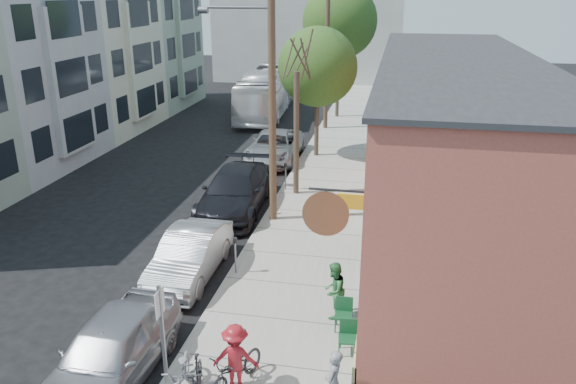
% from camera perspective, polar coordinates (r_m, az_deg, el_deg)
% --- Properties ---
extents(ground, '(120.00, 120.00, 0.00)m').
position_cam_1_polar(ground, '(18.88, -12.22, -8.28)').
color(ground, black).
extents(sidewalk, '(4.50, 58.00, 0.15)m').
position_cam_1_polar(sidewalk, '(27.71, 4.85, 1.62)').
color(sidewalk, '#A2A296').
rests_on(sidewalk, ground).
extents(cafe_building, '(6.60, 20.20, 6.61)m').
position_cam_1_polar(cafe_building, '(20.97, 16.18, 4.01)').
color(cafe_building, '#A84D3E').
rests_on(cafe_building, ground).
extents(apartment_row, '(6.30, 32.00, 9.00)m').
position_cam_1_polar(apartment_row, '(34.98, -22.06, 11.59)').
color(apartment_row, '#98A78D').
rests_on(apartment_row, ground).
extents(end_cap_building, '(18.00, 8.00, 12.00)m').
position_cam_1_polar(end_cap_building, '(57.91, 2.30, 17.32)').
color(end_cap_building, '#B3B3AE').
rests_on(end_cap_building, ground).
extents(sign_post, '(0.07, 0.45, 2.80)m').
position_cam_1_polar(sign_post, '(12.79, -12.64, -13.65)').
color(sign_post, slate).
rests_on(sign_post, sidewalk).
extents(parking_meter_near, '(0.14, 0.14, 1.24)m').
position_cam_1_polar(parking_meter_near, '(18.01, -5.38, -5.82)').
color(parking_meter_near, slate).
rests_on(parking_meter_near, sidewalk).
extents(parking_meter_far, '(0.14, 0.14, 1.24)m').
position_cam_1_polar(parking_meter_far, '(25.32, -0.25, 2.06)').
color(parking_meter_far, slate).
rests_on(parking_meter_far, sidewalk).
extents(utility_pole_near, '(3.57, 0.28, 10.00)m').
position_cam_1_polar(utility_pole_near, '(20.94, -1.79, 10.70)').
color(utility_pole_near, '#503A28').
rests_on(utility_pole_near, sidewalk).
extents(utility_pole_far, '(1.80, 0.28, 10.00)m').
position_cam_1_polar(utility_pole_far, '(36.21, 3.99, 14.55)').
color(utility_pole_far, '#503A28').
rests_on(utility_pole_far, sidewalk).
extents(tree_bare, '(0.24, 0.24, 5.37)m').
position_cam_1_polar(tree_bare, '(24.37, 0.85, 5.88)').
color(tree_bare, '#44392C').
rests_on(tree_bare, sidewalk).
extents(tree_leafy_mid, '(4.15, 4.15, 6.84)m').
position_cam_1_polar(tree_leafy_mid, '(29.93, 3.04, 12.56)').
color(tree_leafy_mid, '#44392C').
rests_on(tree_leafy_mid, sidewalk).
extents(tree_leafy_far, '(5.06, 5.06, 9.05)m').
position_cam_1_polar(tree_leafy_far, '(39.68, 5.27, 16.91)').
color(tree_leafy_far, '#44392C').
rests_on(tree_leafy_far, sidewalk).
extents(patio_chair_a, '(0.51, 0.51, 0.88)m').
position_cam_1_polar(patio_chair_a, '(15.41, 5.64, -12.35)').
color(patio_chair_a, '#144727').
rests_on(patio_chair_a, sidewalk).
extents(patio_chair_b, '(0.55, 0.55, 0.88)m').
position_cam_1_polar(patio_chair_b, '(14.53, 6.07, -14.59)').
color(patio_chair_b, '#144727').
rests_on(patio_chair_b, sidewalk).
extents(patron_grey, '(0.46, 0.61, 1.53)m').
position_cam_1_polar(patron_grey, '(12.65, 4.63, -18.74)').
color(patron_grey, gray).
rests_on(patron_grey, sidewalk).
extents(patron_green, '(0.81, 0.94, 1.64)m').
position_cam_1_polar(patron_green, '(15.75, 4.67, -9.93)').
color(patron_green, '#348347').
rests_on(patron_green, sidewalk).
extents(cyclist, '(1.12, 0.72, 1.64)m').
position_cam_1_polar(cyclist, '(13.25, -5.36, -16.39)').
color(cyclist, maroon).
rests_on(cyclist, sidewalk).
extents(cyclist_bike, '(1.32, 2.01, 1.00)m').
position_cam_1_polar(cyclist_bike, '(13.45, -5.31, -17.49)').
color(cyclist_bike, black).
rests_on(cyclist_bike, sidewalk).
extents(parked_bike_a, '(0.75, 1.65, 0.95)m').
position_cam_1_polar(parked_bike_a, '(13.29, -9.36, -18.34)').
color(parked_bike_a, black).
rests_on(parked_bike_a, sidewalk).
extents(parked_bike_b, '(1.19, 2.14, 1.06)m').
position_cam_1_polar(parked_bike_b, '(13.33, -10.61, -18.01)').
color(parked_bike_b, gray).
rests_on(parked_bike_b, sidewalk).
extents(car_0, '(2.06, 4.82, 1.62)m').
position_cam_1_polar(car_0, '(14.27, -17.58, -15.17)').
color(car_0, '#9B9BA2').
rests_on(car_0, ground).
extents(car_1, '(1.65, 4.61, 1.52)m').
position_cam_1_polar(car_1, '(18.34, -9.95, -6.34)').
color(car_1, '#B3B6BB').
rests_on(car_1, ground).
extents(car_2, '(2.74, 6.06, 1.72)m').
position_cam_1_polar(car_2, '(23.37, -5.42, 0.08)').
color(car_2, black).
rests_on(car_2, ground).
extents(car_3, '(2.61, 5.56, 1.54)m').
position_cam_1_polar(car_3, '(30.21, -1.39, 4.64)').
color(car_3, '#95989C').
rests_on(car_3, ground).
extents(bus, '(3.59, 11.73, 3.22)m').
position_cam_1_polar(bus, '(41.32, -2.26, 10.05)').
color(bus, white).
rests_on(bus, ground).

